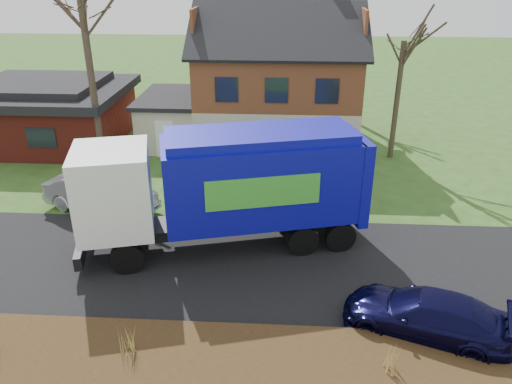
{
  "coord_description": "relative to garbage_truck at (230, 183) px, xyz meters",
  "views": [
    {
      "loc": [
        2.49,
        -15.33,
        10.2
      ],
      "look_at": [
        1.41,
        2.5,
        1.8
      ],
      "focal_mm": 35.0,
      "sensor_mm": 36.0,
      "label": 1
    }
  ],
  "objects": [
    {
      "name": "grass_clump_mid",
      "position": [
        -2.18,
        -6.34,
        -1.9
      ],
      "size": [
        0.32,
        0.26,
        0.88
      ],
      "color": "#AC994B",
      "rests_on": "mulch_verge"
    },
    {
      "name": "ground",
      "position": [
        -0.51,
        -1.46,
        -2.64
      ],
      "size": [
        120.0,
        120.0,
        0.0
      ],
      "primitive_type": "plane",
      "color": "#2B4C19",
      "rests_on": "ground"
    },
    {
      "name": "grass_clump_east",
      "position": [
        4.93,
        -6.67,
        -1.92
      ],
      "size": [
        0.34,
        0.28,
        0.84
      ],
      "color": "tan",
      "rests_on": "mulch_verge"
    },
    {
      "name": "silver_sedan",
      "position": [
        -6.04,
        2.55,
        -1.8
      ],
      "size": [
        5.41,
        3.37,
        1.68
      ],
      "primitive_type": "imported",
      "rotation": [
        0.0,
        0.0,
        1.23
      ],
      "color": "#9E9FA5",
      "rests_on": "ground"
    },
    {
      "name": "tree_front_east",
      "position": [
        7.96,
        10.02,
        4.76
      ],
      "size": [
        3.28,
        3.28,
        9.11
      ],
      "color": "#443828",
      "rests_on": "ground"
    },
    {
      "name": "mulch_verge",
      "position": [
        -0.51,
        -6.76,
        -2.49
      ],
      "size": [
        80.0,
        3.5,
        0.3
      ],
      "primitive_type": "cube",
      "color": "black",
      "rests_on": "ground"
    },
    {
      "name": "garbage_truck",
      "position": [
        0.0,
        0.0,
        0.0
      ],
      "size": [
        11.07,
        5.44,
        4.58
      ],
      "rotation": [
        0.0,
        0.0,
        0.25
      ],
      "color": "black",
      "rests_on": "ground"
    },
    {
      "name": "navy_wagon",
      "position": [
        6.26,
        -4.78,
        -1.94
      ],
      "size": [
        5.18,
        3.47,
        1.39
      ],
      "primitive_type": "imported",
      "rotation": [
        0.0,
        0.0,
        -1.92
      ],
      "color": "black",
      "rests_on": "ground"
    },
    {
      "name": "ranch_house",
      "position": [
        -12.51,
        11.54,
        -0.83
      ],
      "size": [
        9.8,
        8.2,
        3.7
      ],
      "color": "maroon",
      "rests_on": "ground"
    },
    {
      "name": "road",
      "position": [
        -0.51,
        -1.46,
        -2.63
      ],
      "size": [
        80.0,
        7.0,
        0.02
      ],
      "primitive_type": "cube",
      "color": "black",
      "rests_on": "ground"
    },
    {
      "name": "main_house",
      "position": [
        0.98,
        12.45,
        1.39
      ],
      "size": [
        12.95,
        8.95,
        9.26
      ],
      "color": "beige",
      "rests_on": "ground"
    }
  ]
}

